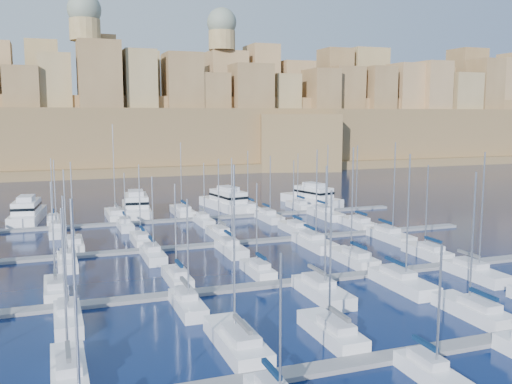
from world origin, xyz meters
name	(u,v)px	position (x,y,z in m)	size (l,w,h in m)	color
ground	(249,260)	(0.00, 0.00, 0.00)	(600.00, 600.00, 0.00)	#061331
pontoon_near	(388,358)	(0.00, -34.00, 0.20)	(84.00, 2.00, 0.40)	slate
pontoon_mid_near	(283,283)	(0.00, -12.00, 0.20)	(84.00, 2.00, 0.40)	slate
pontoon_mid_far	(228,244)	(0.00, 10.00, 0.20)	(84.00, 2.00, 0.40)	slate
pontoon_far	(193,219)	(0.00, 32.00, 0.20)	(84.00, 2.00, 0.40)	slate
sailboat_1	(69,371)	(-24.49, -28.85, 0.73)	(2.56, 8.52, 13.31)	white
sailboat_2	(237,341)	(-10.91, -27.94, 0.77)	(3.11, 10.38, 16.01)	white
sailboat_3	(332,331)	(-2.26, -28.61, 0.74)	(2.70, 9.01, 13.58)	white
sailboat_4	(473,310)	(13.31, -28.47, 0.75)	(2.79, 9.29, 14.63)	white
sailboat_9	(432,373)	(0.91, -38.50, 0.70)	(2.16, 7.19, 10.89)	white
sailboat_13	(56,289)	(-25.10, -7.01, 0.73)	(2.46, 8.19, 12.88)	white
sailboat_14	(177,277)	(-11.53, -7.17, 0.72)	(2.36, 7.87, 12.10)	white
sailboat_15	(258,270)	(-1.40, -7.30, 0.71)	(2.28, 7.61, 11.81)	white
sailboat_16	(353,258)	(12.54, -6.33, 0.76)	(2.87, 9.58, 15.83)	white
sailboat_17	(427,252)	(24.06, -6.77, 0.73)	(2.60, 8.67, 13.18)	white
sailboat_19	(68,318)	(-24.17, -17.05, 0.73)	(2.49, 8.31, 12.78)	white
sailboat_20	(188,304)	(-12.58, -16.91, 0.72)	(2.41, 8.02, 11.87)	white
sailboat_21	(322,291)	(2.13, -17.86, 0.76)	(2.99, 9.96, 14.81)	white
sailboat_22	(402,282)	(12.30, -17.98, 0.77)	(3.06, 10.21, 15.80)	white
sailboat_23	(475,272)	(23.01, -17.58, 0.76)	(2.82, 9.40, 15.74)	white
sailboat_25	(74,244)	(-22.23, 15.22, 0.73)	(2.60, 8.66, 13.24)	white
sailboat_26	(141,240)	(-12.37, 14.99, 0.72)	(2.46, 8.19, 12.57)	white
sailboat_27	(220,233)	(0.30, 15.19, 0.73)	(2.58, 8.59, 13.06)	white
sailboat_28	(294,228)	(13.48, 15.18, 0.73)	(2.57, 8.58, 12.53)	white
sailboat_29	(357,223)	(25.73, 15.39, 0.75)	(2.70, 9.00, 14.75)	white
sailboat_31	(67,261)	(-23.51, 5.05, 0.73)	(2.44, 8.12, 13.15)	white
sailboat_32	(153,254)	(-12.30, 4.94, 0.72)	(2.50, 8.33, 11.86)	white
sailboat_33	(231,248)	(-1.11, 4.77, 0.74)	(2.60, 8.68, 14.07)	white
sailboat_34	(314,242)	(11.75, 4.04, 0.76)	(3.05, 10.17, 15.02)	white
sailboat_35	(390,236)	(25.19, 4.16, 0.77)	(2.97, 9.92, 15.85)	white
sailboat_37	(54,220)	(-24.88, 36.68, 0.72)	(2.27, 7.56, 12.30)	white
sailboat_38	(116,215)	(-13.63, 38.26, 0.79)	(3.24, 10.78, 18.29)	white
sailboat_39	(182,211)	(-0.72, 38.01, 0.76)	(3.08, 10.27, 14.70)	white
sailboat_40	(249,208)	(13.00, 37.32, 0.73)	(2.66, 8.87, 12.78)	white
sailboat_41	(299,206)	(24.06, 37.00, 0.72)	(2.46, 8.22, 12.03)	white
sailboat_43	(57,230)	(-24.48, 26.92, 0.73)	(2.51, 8.38, 12.85)	white
sailboat_44	(125,226)	(-13.22, 27.39, 0.70)	(2.22, 7.41, 10.24)	white
sailboat_45	(204,220)	(0.81, 27.31, 0.71)	(2.28, 7.59, 11.55)	white
sailboat_46	(269,217)	(13.30, 26.60, 0.73)	(2.71, 9.02, 12.55)	white
sailboat_47	(325,214)	(24.73, 25.88, 0.76)	(3.15, 10.50, 14.42)	white
motor_yacht_a	(27,213)	(-29.40, 41.08, 1.73)	(6.77, 16.26, 5.25)	white
motor_yacht_b	(136,206)	(-9.27, 41.72, 1.73)	(6.84, 17.54, 5.25)	white
motor_yacht_c	(227,201)	(9.69, 41.61, 1.73)	(7.85, 17.48, 5.25)	white
motor_yacht_d	(312,197)	(29.20, 41.20, 1.73)	(8.78, 16.70, 5.25)	white
fortified_city	(116,128)	(-0.19, 155.26, 14.74)	(460.00, 108.95, 59.52)	brown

